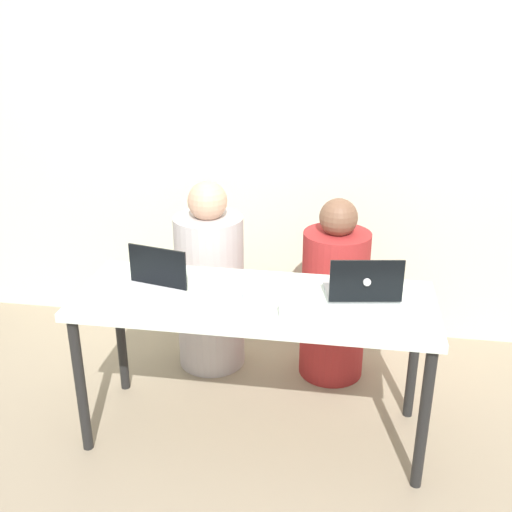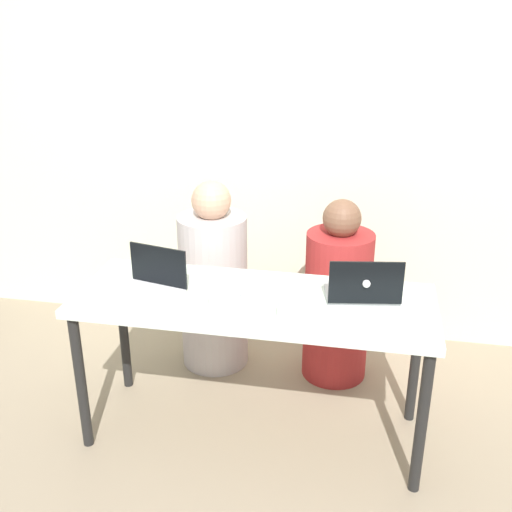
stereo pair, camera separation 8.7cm
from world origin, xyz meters
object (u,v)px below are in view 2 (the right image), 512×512
object	(u,v)px
laptop_back_right	(363,290)
laptop_front_left	(151,284)
water_glass_right	(286,311)
person_on_left	(214,286)
water_glass_center	(249,305)
person_on_right	(337,301)
water_glass_left	(200,301)

from	to	relation	value
laptop_back_right	laptop_front_left	world-z (taller)	laptop_back_right
water_glass_right	laptop_back_right	bearing A→B (deg)	39.47
laptop_back_right	water_glass_right	distance (m)	0.41
laptop_front_left	water_glass_right	distance (m)	0.67
person_on_left	water_glass_center	xyz separation A→B (m)	(0.37, -0.77, 0.30)
person_on_right	water_glass_right	bearing A→B (deg)	85.22
water_glass_left	water_glass_right	xyz separation A→B (m)	(0.38, 0.01, -0.01)
person_on_left	water_glass_left	xyz separation A→B (m)	(0.16, -0.79, 0.31)
person_on_left	person_on_right	xyz separation A→B (m)	(0.71, 0.00, -0.03)
laptop_front_left	water_glass_center	size ratio (longest dim) A/B	3.26
person_on_right	water_glass_center	world-z (taller)	person_on_right
person_on_right	water_glass_left	world-z (taller)	person_on_right
person_on_left	laptop_front_left	size ratio (longest dim) A/B	3.29
laptop_front_left	water_glass_right	size ratio (longest dim) A/B	3.64
person_on_right	laptop_back_right	xyz separation A→B (m)	(0.13, -0.53, 0.33)
person_on_left	person_on_right	size ratio (longest dim) A/B	1.06
laptop_front_left	water_glass_left	xyz separation A→B (m)	(0.27, -0.14, 0.01)
laptop_front_left	water_glass_left	size ratio (longest dim) A/B	2.86
water_glass_right	water_glass_left	bearing A→B (deg)	-179.14
laptop_front_left	water_glass_center	xyz separation A→B (m)	(0.49, -0.12, -0.00)
water_glass_left	person_on_left	bearing A→B (deg)	101.14
person_on_left	laptop_back_right	bearing A→B (deg)	138.55
water_glass_right	person_on_right	bearing A→B (deg)	77.30
person_on_left	water_glass_left	bearing A→B (deg)	91.77
person_on_right	water_glass_left	distance (m)	1.03
laptop_back_right	person_on_right	bearing A→B (deg)	-85.15
water_glass_left	water_glass_right	distance (m)	0.38
laptop_front_left	person_on_right	bearing A→B (deg)	51.46
person_on_left	water_glass_left	world-z (taller)	person_on_left
laptop_front_left	water_glass_right	xyz separation A→B (m)	(0.65, -0.13, -0.01)
water_glass_center	water_glass_right	world-z (taller)	water_glass_center
person_on_left	water_glass_center	bearing A→B (deg)	106.16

